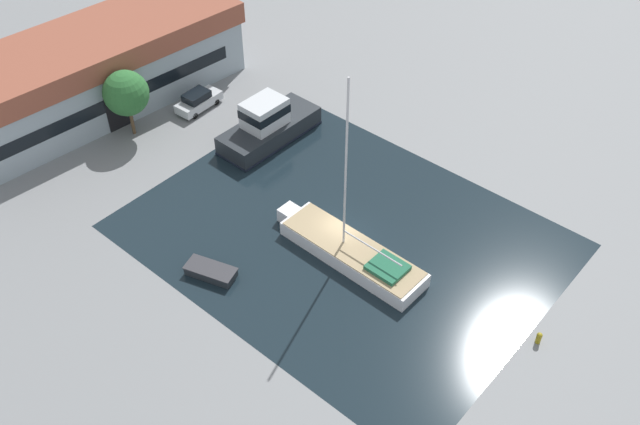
{
  "coord_description": "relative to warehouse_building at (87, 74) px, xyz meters",
  "views": [
    {
      "loc": [
        -30.18,
        -23.8,
        37.44
      ],
      "look_at": [
        0.0,
        2.28,
        1.0
      ],
      "focal_mm": 40.0,
      "sensor_mm": 36.0,
      "label": 1
    }
  ],
  "objects": [
    {
      "name": "mooring_bollard",
      "position": [
        2.4,
        -44.34,
        -3.05
      ],
      "size": [
        0.38,
        0.38,
        0.89
      ],
      "color": "olive",
      "rests_on": "ground"
    },
    {
      "name": "warehouse_building",
      "position": [
        0.0,
        0.0,
        0.0
      ],
      "size": [
        30.13,
        11.9,
        6.97
      ],
      "rotation": [
        0.0,
        0.0,
        -0.08
      ],
      "color": "#99A8B2",
      "rests_on": "ground"
    },
    {
      "name": "quay_tree_near_building",
      "position": [
        -0.25,
        -6.15,
        0.65
      ],
      "size": [
        3.93,
        3.93,
        6.15
      ],
      "color": "brown",
      "rests_on": "ground"
    },
    {
      "name": "parked_car",
      "position": [
        6.11,
        -7.62,
        -2.64
      ],
      "size": [
        4.62,
        2.06,
        1.79
      ],
      "rotation": [
        0.0,
        0.0,
        4.76
      ],
      "color": "silver",
      "rests_on": "ground"
    },
    {
      "name": "small_dinghy",
      "position": [
        -7.43,
        -23.92,
        -3.16
      ],
      "size": [
        2.62,
        3.99,
        0.72
      ],
      "rotation": [
        0.0,
        0.0,
        0.3
      ],
      "color": "#23282D",
      "rests_on": "water_canal"
    },
    {
      "name": "motor_cruiser",
      "position": [
        6.92,
        -15.78,
        -2.06
      ],
      "size": [
        9.6,
        3.9,
        4.07
      ],
      "rotation": [
        0.0,
        0.0,
        1.56
      ],
      "color": "#23282D",
      "rests_on": "water_canal"
    },
    {
      "name": "water_canal",
      "position": [
        1.78,
        -28.45,
        -3.52
      ],
      "size": [
        23.53,
        30.37,
        0.01
      ],
      "primitive_type": "cube",
      "color": "black",
      "rests_on": "ground"
    },
    {
      "name": "ground_plane",
      "position": [
        1.78,
        -28.45,
        -3.53
      ],
      "size": [
        440.0,
        440.0,
        0.0
      ],
      "primitive_type": "plane",
      "color": "gray"
    },
    {
      "name": "sailboat_moored",
      "position": [
        0.34,
        -30.37,
        -2.83
      ],
      "size": [
        3.43,
        12.71,
        14.93
      ],
      "rotation": [
        0.0,
        0.0,
        -0.02
      ],
      "color": "white",
      "rests_on": "water_canal"
    }
  ]
}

